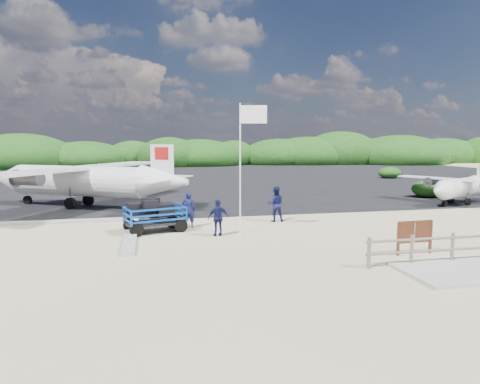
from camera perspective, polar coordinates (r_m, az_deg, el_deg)
The scene contains 14 objects.
ground at distance 17.79m, azimuth 0.21°, elevation -6.17°, with size 160.00×160.00×0.00m, color beige.
asphalt_apron at distance 47.25m, azimuth -7.60°, elevation 1.85°, with size 90.00×50.00×0.04m, color #B2B2B2, non-canonical shape.
lagoon at distance 19.59m, azimuth -27.66°, elevation -5.75°, with size 9.00×7.00×0.40m, color #B2B2B2, non-canonical shape.
walkway_pad at distance 14.85m, azimuth 27.26°, elevation -9.55°, with size 3.50×2.50×0.10m, color #B2B2B2, non-canonical shape.
vegetation_band at distance 72.15m, azimuth -9.20°, elevation 3.48°, with size 124.00×8.00×4.40m, color #B2B2B2, non-canonical shape.
fence at distance 15.90m, azimuth 26.37°, elevation -8.45°, with size 6.40×2.00×1.10m, color #B2B2B2, non-canonical shape.
baggage_cart at distance 19.32m, azimuth -11.20°, elevation -5.26°, with size 2.74×1.57×1.37m, color #0B47B2, non-canonical shape.
flagpole at distance 18.45m, azimuth 0.02°, elevation -5.70°, with size 1.11×0.46×5.56m, color white, non-canonical shape.
signboard at distance 16.52m, azimuth 22.16°, elevation -7.69°, with size 1.50×0.14×1.23m, color #542C18, non-canonical shape.
crew_a at distance 19.93m, azimuth -6.85°, elevation -2.36°, with size 0.61×0.40×1.68m, color #111541.
crew_b at distance 21.37m, azimuth 4.76°, elevation -1.61°, with size 0.86×0.67×1.76m, color #111541.
crew_c at distance 18.04m, azimuth -2.92°, elevation -3.46°, with size 0.92×0.38×1.57m, color #111541.
aircraft_large at distance 41.13m, azimuth 14.74°, elevation 0.96°, with size 16.18×16.18×4.85m, color #B2B2B2, non-canonical shape.
aircraft_small at distance 54.45m, azimuth -14.80°, elevation 2.32°, with size 6.68×6.68×2.40m, color #B2B2B2, non-canonical shape.
Camera 1 is at (-3.71, -16.94, 3.97)m, focal length 32.00 mm.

